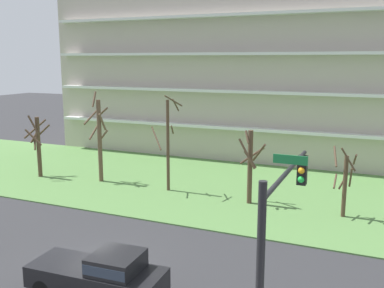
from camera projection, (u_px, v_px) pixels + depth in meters
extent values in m
plane|color=#2D2D30|center=(97.00, 268.00, 19.66)|extent=(160.00, 160.00, 0.00)
cube|color=#547F42|center=(210.00, 186.00, 32.25)|extent=(80.00, 16.00, 0.08)
cube|color=#B2A899|center=(265.00, 71.00, 44.20)|extent=(39.60, 13.89, 16.08)
cube|color=silver|center=(242.00, 129.00, 38.45)|extent=(38.02, 0.90, 0.24)
cube|color=silver|center=(243.00, 92.00, 37.84)|extent=(38.02, 0.90, 0.24)
cube|color=silver|center=(244.00, 54.00, 37.23)|extent=(38.02, 0.90, 0.24)
cube|color=silver|center=(244.00, 14.00, 36.63)|extent=(38.02, 0.90, 0.24)
cylinder|color=#4C3828|center=(39.00, 148.00, 34.34)|extent=(0.32, 0.32, 4.80)
cylinder|color=#4C3828|center=(35.00, 145.00, 34.23)|extent=(0.53, 0.58, 0.72)
cylinder|color=#4C3828|center=(41.00, 133.00, 34.86)|extent=(1.46, 0.79, 1.46)
cylinder|color=#4C3828|center=(33.00, 137.00, 33.56)|extent=(1.38, 0.41, 1.27)
cylinder|color=#4C3828|center=(35.00, 129.00, 34.81)|extent=(1.17, 1.56, 1.47)
cylinder|color=#4C3828|center=(33.00, 125.00, 33.60)|extent=(0.97, 0.16, 1.39)
cylinder|color=#4C3828|center=(35.00, 135.00, 34.41)|extent=(0.38, 0.91, 1.13)
cylinder|color=brown|center=(100.00, 142.00, 32.88)|extent=(0.32, 0.32, 6.26)
cylinder|color=brown|center=(103.00, 136.00, 33.18)|extent=(0.95, 0.21, 1.02)
cylinder|color=brown|center=(103.00, 112.00, 32.85)|extent=(1.01, 0.30, 0.77)
cylinder|color=brown|center=(102.00, 122.00, 32.46)|extent=(0.19, 0.77, 1.33)
cylinder|color=brown|center=(94.00, 133.00, 32.96)|extent=(0.16, 1.13, 0.96)
cylinder|color=brown|center=(92.00, 116.00, 33.01)|extent=(0.59, 1.60, 1.28)
cylinder|color=brown|center=(94.00, 99.00, 32.35)|extent=(0.29, 0.76, 1.13)
cylinder|color=#4C3828|center=(168.00, 146.00, 30.54)|extent=(0.22, 0.22, 6.47)
cylinder|color=#4C3828|center=(156.00, 138.00, 30.06)|extent=(1.39, 1.24, 1.42)
cylinder|color=#4C3828|center=(176.00, 105.00, 29.83)|extent=(0.25, 1.24, 0.95)
cylinder|color=#4C3828|center=(173.00, 101.00, 29.38)|extent=(0.78, 1.33, 0.85)
cylinder|color=#4C3828|center=(172.00, 130.00, 30.27)|extent=(0.28, 0.71, 0.69)
cylinder|color=#4C3828|center=(250.00, 168.00, 27.90)|extent=(0.31, 0.31, 4.82)
cylinder|color=#4C3828|center=(252.00, 156.00, 28.48)|extent=(1.59, 0.32, 1.24)
cylinder|color=#4C3828|center=(247.00, 137.00, 27.47)|extent=(0.47, 0.56, 0.78)
cylinder|color=#4C3828|center=(247.00, 154.00, 27.25)|extent=(1.21, 0.28, 1.86)
cylinder|color=#4C3828|center=(259.00, 153.00, 27.98)|extent=(1.13, 1.04, 1.36)
cylinder|color=#4C3828|center=(250.00, 159.00, 27.43)|extent=(0.84, 0.36, 1.13)
cylinder|color=#4C3828|center=(345.00, 187.00, 25.58)|extent=(0.25, 0.25, 3.73)
cylinder|color=#4C3828|center=(355.00, 160.00, 25.16)|extent=(0.28, 0.98, 0.82)
cylinder|color=#4C3828|center=(335.00, 181.00, 25.73)|extent=(0.11, 1.15, 0.66)
cylinder|color=#4C3828|center=(343.00, 182.00, 25.75)|extent=(0.52, 0.41, 0.93)
cylinder|color=#4C3828|center=(348.00, 160.00, 24.85)|extent=(0.91, 0.38, 1.37)
cylinder|color=#4C3828|center=(335.00, 156.00, 25.35)|extent=(0.41, 1.31, 1.02)
cylinder|color=#4C3828|center=(351.00, 178.00, 25.40)|extent=(0.23, 0.69, 1.25)
cube|color=black|center=(97.00, 277.00, 17.14)|extent=(5.49, 2.27, 0.85)
cube|color=black|center=(116.00, 262.00, 16.68)|extent=(1.89, 1.93, 0.70)
cube|color=#2D3847|center=(116.00, 262.00, 16.68)|extent=(1.86, 1.97, 0.38)
cylinder|color=black|center=(151.00, 285.00, 17.38)|extent=(0.81, 0.26, 0.80)
cylinder|color=black|center=(70.00, 269.00, 18.69)|extent=(0.81, 0.26, 0.80)
cylinder|color=black|center=(288.00, 171.00, 11.27)|extent=(0.12, 5.12, 0.12)
cube|color=black|center=(302.00, 170.00, 13.39)|extent=(0.28, 0.28, 0.90)
sphere|color=red|center=(302.00, 162.00, 13.20)|extent=(0.20, 0.20, 0.20)
sphere|color=#F2A519|center=(301.00, 171.00, 13.26)|extent=(0.20, 0.20, 0.20)
sphere|color=green|center=(301.00, 180.00, 13.31)|extent=(0.20, 0.20, 0.20)
cube|color=#197238|center=(290.00, 160.00, 11.45)|extent=(0.90, 0.04, 0.24)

